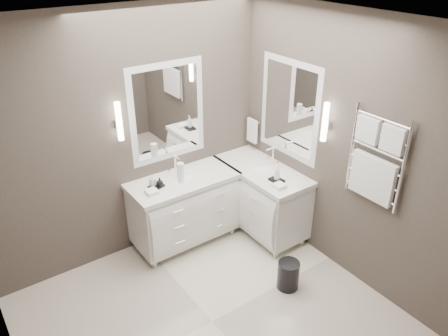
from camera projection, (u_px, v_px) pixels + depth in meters
floor at (212, 322)px, 4.14m from camera, size 3.20×3.00×0.01m
ceiling at (207, 26)px, 2.86m from camera, size 3.20×3.00×0.01m
wall_back at (130, 139)px, 4.58m from camera, size 3.20×0.01×2.70m
wall_front at (362, 319)px, 2.42m from camera, size 3.20×0.01×2.70m
wall_right at (344, 151)px, 4.32m from camera, size 0.01×3.00×2.70m
vanity_back at (184, 206)px, 5.02m from camera, size 1.24×0.59×0.97m
vanity_right at (261, 195)px, 5.23m from camera, size 0.59×1.24×0.97m
mirror_back at (168, 112)px, 4.71m from camera, size 0.90×0.02×1.10m
mirror_right at (289, 109)px, 4.80m from camera, size 0.02×0.90×1.10m
sconce_back at (119, 122)px, 4.34m from camera, size 0.06×0.06×0.40m
sconce_right at (325, 123)px, 4.33m from camera, size 0.06×0.06×0.40m
towel_bar_corner at (252, 130)px, 5.37m from camera, size 0.03×0.22×0.30m
towel_ladder at (375, 163)px, 3.99m from camera, size 0.06×0.58×0.90m
waste_bin at (288, 275)px, 4.48m from camera, size 0.27×0.27×0.31m
amenity_tray_back at (156, 186)px, 4.67m from camera, size 0.18×0.15×0.02m
amenity_tray_right at (277, 180)px, 4.79m from camera, size 0.12×0.16×0.02m
water_bottle at (181, 173)px, 4.73m from camera, size 0.08×0.08×0.23m
soap_bottle_a at (152, 180)px, 4.64m from camera, size 0.07×0.08×0.13m
soap_bottle_b at (160, 182)px, 4.64m from camera, size 0.08×0.08×0.09m
soap_bottle_c at (277, 173)px, 4.74m from camera, size 0.07×0.07×0.17m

